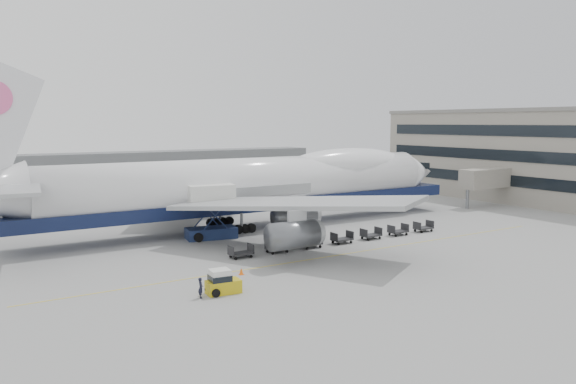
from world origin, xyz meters
TOP-DOWN VIEW (x-y plane):
  - ground at (0.00, 0.00)m, footprint 260.00×260.00m
  - apron_line at (0.00, -6.00)m, footprint 60.00×0.15m
  - hangar at (-10.00, 70.00)m, footprint 110.00×8.00m
  - airliner at (0.64, 12.00)m, footprint 67.00×55.30m
  - catering_truck at (-7.23, 8.52)m, footprint 6.08×4.64m
  - baggage_tug at (-15.35, -11.30)m, footprint 2.77×1.67m
  - ground_worker at (-17.23, -11.52)m, footprint 0.53×0.67m
  - traffic_cone at (-11.54, -7.26)m, footprint 0.42×0.42m
  - dolly_0 at (-8.72, -1.77)m, footprint 2.30×1.35m
  - dolly_1 at (-4.52, -1.77)m, footprint 2.30×1.35m
  - dolly_2 at (-0.33, -1.77)m, footprint 2.30×1.35m
  - dolly_3 at (3.87, -1.77)m, footprint 2.30×1.35m
  - dolly_4 at (8.07, -1.77)m, footprint 2.30×1.35m
  - dolly_5 at (12.26, -1.77)m, footprint 2.30×1.35m
  - dolly_6 at (16.46, -1.77)m, footprint 2.30×1.35m

SIDE VIEW (x-z plane):
  - ground at x=0.00m, z-range 0.00..0.00m
  - apron_line at x=0.00m, z-range 0.00..0.01m
  - traffic_cone at x=-11.54m, z-range -0.02..0.60m
  - dolly_0 at x=-8.72m, z-range -0.12..1.18m
  - dolly_1 at x=-4.52m, z-range -0.12..1.18m
  - dolly_2 at x=-0.33m, z-range -0.12..1.18m
  - dolly_3 at x=3.87m, z-range -0.12..1.18m
  - dolly_4 at x=8.07m, z-range -0.12..1.18m
  - dolly_5 at x=12.26m, z-range -0.12..1.18m
  - dolly_6 at x=16.46m, z-range -0.12..1.18m
  - ground_worker at x=-17.23m, z-range 0.00..1.60m
  - baggage_tug at x=-15.35m, z-range -0.11..1.83m
  - catering_truck at x=-7.23m, z-range 0.34..6.59m
  - hangar at x=-10.00m, z-range 0.00..7.00m
  - airliner at x=0.64m, z-range -4.37..15.61m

